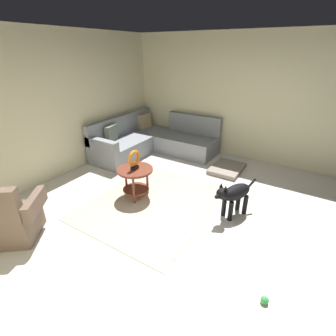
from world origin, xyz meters
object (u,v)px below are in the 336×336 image
at_px(dog_bed_mat, 227,169).
at_px(side_table, 135,175).
at_px(armchair, 9,219).
at_px(dog, 234,194).
at_px(sectional_couch, 152,141).
at_px(torus_sculpture, 134,159).
at_px(dog_toy_ball, 265,300).

bearing_deg(dog_bed_mat, side_table, 151.63).
xyz_separation_m(armchair, dog, (2.08, -2.33, 0.05)).
distance_m(sectional_couch, torus_sculpture, 2.11).
bearing_deg(armchair, dog_toy_ball, -23.43).
relative_size(dog, dog_toy_ball, 9.57).
xyz_separation_m(sectional_couch, armchair, (-3.56, -0.22, 0.03)).
height_order(armchair, side_table, armchair).
distance_m(armchair, side_table, 1.88).
height_order(armchair, dog_toy_ball, armchair).
distance_m(torus_sculpture, dog_bed_mat, 2.18).
distance_m(side_table, dog_toy_ball, 2.57).
xyz_separation_m(sectional_couch, torus_sculpture, (-1.83, -0.96, 0.42)).
height_order(side_table, torus_sculpture, torus_sculpture).
bearing_deg(sectional_couch, dog_bed_mat, -90.16).
height_order(armchair, dog, armchair).
xyz_separation_m(sectional_couch, side_table, (-1.83, -0.96, 0.13)).
height_order(dog, dog_toy_ball, dog).
xyz_separation_m(torus_sculpture, dog, (0.35, -1.60, -0.33)).
bearing_deg(side_table, dog_toy_ball, -110.90).
height_order(sectional_couch, side_table, sectional_couch).
xyz_separation_m(armchair, dog_toy_ball, (0.82, -3.11, -0.28)).
distance_m(sectional_couch, side_table, 2.07).
distance_m(armchair, dog_toy_ball, 3.23).
xyz_separation_m(armchair, dog_bed_mat, (3.55, -1.72, -0.28)).
distance_m(sectional_couch, armchair, 3.56).
bearing_deg(torus_sculpture, side_table, 75.96).
height_order(sectional_couch, dog_toy_ball, sectional_couch).
xyz_separation_m(armchair, torus_sculpture, (1.72, -0.73, 0.39)).
bearing_deg(dog_toy_ball, dog_bed_mat, 26.93).
bearing_deg(dog, sectional_couch, -4.65).
relative_size(sectional_couch, armchair, 2.25).
relative_size(side_table, dog, 0.76).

